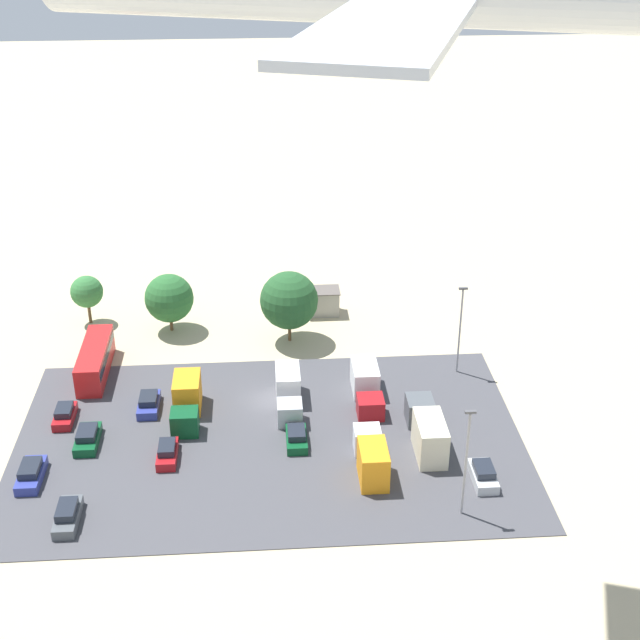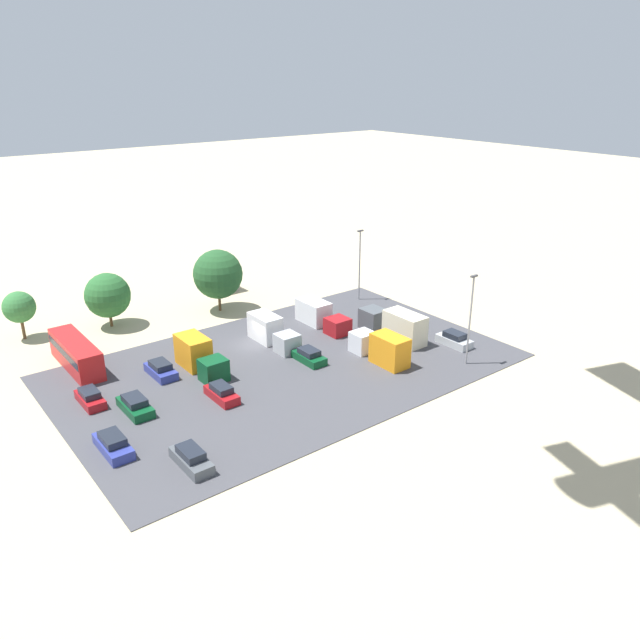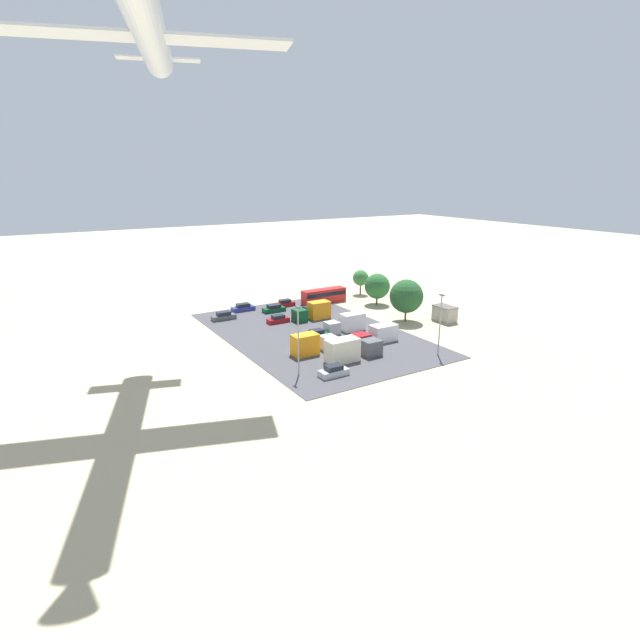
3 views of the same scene
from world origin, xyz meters
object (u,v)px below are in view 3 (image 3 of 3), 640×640
(parked_car_6, at_px, (243,308))
(parked_car_4, at_px, (274,309))
(parked_car_1, at_px, (278,319))
(parked_car_5, at_px, (317,334))
(parked_car_2, at_px, (309,311))
(bus, at_px, (324,295))
(shed_building, at_px, (445,314))
(parked_truck_2, at_px, (377,335))
(parked_truck_0, at_px, (314,311))
(parked_truck_1, at_px, (312,344))
(airplane, at_px, (148,28))
(parked_truck_4, at_px, (347,323))
(parked_car_7, at_px, (224,316))
(parked_truck_3, at_px, (351,350))
(parked_car_3, at_px, (285,303))
(parked_car_0, at_px, (334,371))

(parked_car_6, bearing_deg, parked_car_4, 51.91)
(parked_car_1, distance_m, parked_car_5, 11.72)
(parked_car_4, relative_size, parked_car_6, 0.97)
(parked_car_2, bearing_deg, bus, -49.75)
(shed_building, height_order, parked_car_6, shed_building)
(parked_truck_2, bearing_deg, parked_truck_0, 6.26)
(parked_car_2, distance_m, parked_car_4, 7.41)
(parked_truck_1, relative_size, airplane, 0.19)
(parked_car_4, bearing_deg, parked_truck_4, -163.94)
(parked_car_1, height_order, parked_car_5, parked_car_1)
(parked_car_7, bearing_deg, parked_truck_3, -164.48)
(parked_truck_0, xyz_separation_m, parked_truck_4, (-9.81, -1.12, -0.11))
(shed_building, distance_m, parked_car_6, 40.46)
(parked_car_7, bearing_deg, parked_car_3, -78.83)
(parked_car_3, distance_m, parked_car_6, 9.16)
(parked_car_0, relative_size, parked_truck_2, 0.51)
(parked_car_1, xyz_separation_m, parked_car_2, (2.46, -8.27, 0.00))
(parked_car_6, bearing_deg, bus, 80.94)
(parked_car_7, bearing_deg, parked_truck_2, -146.94)
(airplane, bearing_deg, shed_building, -159.30)
(parked_truck_1, bearing_deg, shed_building, 94.25)
(parked_truck_3, bearing_deg, bus, 154.79)
(parked_car_0, relative_size, parked_truck_1, 0.56)
(parked_car_4, xyz_separation_m, parked_truck_4, (-18.61, -5.36, 0.78))
(parked_car_2, height_order, parked_car_6, parked_car_6)
(parked_car_3, distance_m, parked_truck_2, 29.24)
(bus, distance_m, parked_car_1, 17.80)
(parked_truck_0, relative_size, parked_truck_2, 0.92)
(bus, distance_m, parked_truck_3, 35.42)
(parked_car_6, distance_m, parked_car_7, 7.13)
(parked_car_0, relative_size, parked_car_4, 0.92)
(parked_truck_0, height_order, parked_truck_3, parked_truck_3)
(parked_car_5, height_order, parked_truck_2, parked_truck_2)
(parked_truck_4, bearing_deg, parked_truck_1, 120.99)
(bus, bearing_deg, parked_truck_4, 159.53)
(shed_building, bearing_deg, parked_car_4, 47.22)
(parked_car_4, height_order, airplane, airplane)
(bus, xyz_separation_m, parked_truck_3, (-32.05, 15.09, -0.02))
(bus, height_order, parked_truck_0, parked_truck_0)
(parked_car_1, xyz_separation_m, parked_truck_0, (-1.34, -7.05, 0.89))
(parked_car_4, height_order, parked_truck_3, parked_truck_3)
(bus, xyz_separation_m, parked_car_5, (-20.23, 13.99, -1.04))
(parked_car_1, relative_size, parked_car_6, 0.89)
(parked_car_6, distance_m, parked_truck_3, 35.01)
(parked_truck_1, xyz_separation_m, airplane, (-0.02, 21.19, 41.27))
(parked_car_0, bearing_deg, bus, -29.90)
(parked_car_5, height_order, parked_truck_0, parked_truck_0)
(parked_truck_0, bearing_deg, parked_car_0, 154.89)
(parked_car_3, distance_m, parked_car_5, 22.48)
(parked_truck_1, bearing_deg, parked_truck_0, 148.49)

